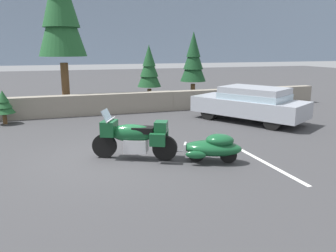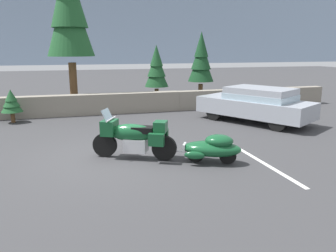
{
  "view_description": "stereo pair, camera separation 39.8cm",
  "coord_description": "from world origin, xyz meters",
  "px_view_note": "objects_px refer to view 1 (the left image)",
  "views": [
    {
      "loc": [
        -1.23,
        -8.72,
        2.9
      ],
      "look_at": [
        1.58,
        -0.31,
        0.85
      ],
      "focal_mm": 35.94,
      "sensor_mm": 36.0,
      "label": 1
    },
    {
      "loc": [
        -0.85,
        -8.84,
        2.9
      ],
      "look_at": [
        1.58,
        -0.31,
        0.85
      ],
      "focal_mm": 35.94,
      "sensor_mm": 36.0,
      "label": 2
    }
  ],
  "objects_px": {
    "touring_motorcycle": "(134,136)",
    "car_shaped_trailer": "(213,147)",
    "sedan_at_right_edge": "(250,103)",
    "pine_tree_tall": "(60,3)",
    "pine_tree_far_right": "(193,59)",
    "pine_tree_secondary": "(149,68)"
  },
  "relations": [
    {
      "from": "pine_tree_secondary",
      "to": "touring_motorcycle",
      "type": "bearing_deg",
      "value": -108.18
    },
    {
      "from": "touring_motorcycle",
      "to": "car_shaped_trailer",
      "type": "height_order",
      "value": "touring_motorcycle"
    },
    {
      "from": "touring_motorcycle",
      "to": "pine_tree_tall",
      "type": "bearing_deg",
      "value": 99.89
    },
    {
      "from": "car_shaped_trailer",
      "to": "pine_tree_secondary",
      "type": "bearing_deg",
      "value": 85.07
    },
    {
      "from": "sedan_at_right_edge",
      "to": "pine_tree_secondary",
      "type": "relative_size",
      "value": 1.55
    },
    {
      "from": "pine_tree_secondary",
      "to": "pine_tree_far_right",
      "type": "xyz_separation_m",
      "value": [
        2.35,
        -0.12,
        0.42
      ]
    },
    {
      "from": "car_shaped_trailer",
      "to": "pine_tree_tall",
      "type": "bearing_deg",
      "value": 109.93
    },
    {
      "from": "car_shaped_trailer",
      "to": "sedan_at_right_edge",
      "type": "bearing_deg",
      "value": 48.29
    },
    {
      "from": "car_shaped_trailer",
      "to": "pine_tree_secondary",
      "type": "xyz_separation_m",
      "value": [
        0.78,
        8.99,
        1.53
      ]
    },
    {
      "from": "pine_tree_secondary",
      "to": "pine_tree_far_right",
      "type": "height_order",
      "value": "pine_tree_far_right"
    },
    {
      "from": "sedan_at_right_edge",
      "to": "pine_tree_secondary",
      "type": "xyz_separation_m",
      "value": [
        -2.86,
        4.92,
        1.17
      ]
    },
    {
      "from": "touring_motorcycle",
      "to": "car_shaped_trailer",
      "type": "bearing_deg",
      "value": -25.99
    },
    {
      "from": "touring_motorcycle",
      "to": "pine_tree_tall",
      "type": "height_order",
      "value": "pine_tree_tall"
    },
    {
      "from": "sedan_at_right_edge",
      "to": "pine_tree_tall",
      "type": "height_order",
      "value": "pine_tree_tall"
    },
    {
      "from": "sedan_at_right_edge",
      "to": "pine_tree_tall",
      "type": "relative_size",
      "value": 0.61
    },
    {
      "from": "sedan_at_right_edge",
      "to": "pine_tree_far_right",
      "type": "distance_m",
      "value": 5.07
    },
    {
      "from": "car_shaped_trailer",
      "to": "pine_tree_tall",
      "type": "xyz_separation_m",
      "value": [
        -3.31,
        9.12,
        4.48
      ]
    },
    {
      "from": "touring_motorcycle",
      "to": "pine_tree_secondary",
      "type": "distance_m",
      "value": 8.6
    },
    {
      "from": "pine_tree_secondary",
      "to": "pine_tree_far_right",
      "type": "bearing_deg",
      "value": -3.03
    },
    {
      "from": "touring_motorcycle",
      "to": "pine_tree_tall",
      "type": "relative_size",
      "value": 0.27
    },
    {
      "from": "touring_motorcycle",
      "to": "pine_tree_secondary",
      "type": "height_order",
      "value": "pine_tree_secondary"
    },
    {
      "from": "pine_tree_tall",
      "to": "pine_tree_secondary",
      "type": "relative_size",
      "value": 2.52
    }
  ]
}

